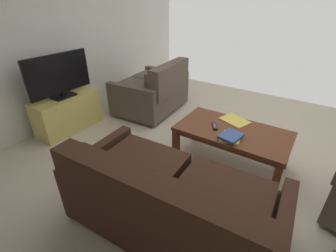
# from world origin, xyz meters

# --- Properties ---
(ground_plane) EXTENTS (5.30, 5.18, 0.01)m
(ground_plane) POSITION_xyz_m (0.00, 0.00, -0.00)
(ground_plane) COLOR beige
(wall_right) EXTENTS (0.12, 5.18, 2.69)m
(wall_right) POSITION_xyz_m (2.65, 0.00, 1.34)
(wall_right) COLOR white
(wall_right) RESTS_ON ground
(sofa_main) EXTENTS (1.76, 0.98, 0.83)m
(sofa_main) POSITION_xyz_m (0.07, 1.22, 0.35)
(sofa_main) COLOR black
(sofa_main) RESTS_ON ground
(loveseat_near) EXTENTS (0.99, 1.25, 0.87)m
(loveseat_near) POSITION_xyz_m (1.64, -0.68, 0.36)
(loveseat_near) COLOR black
(loveseat_near) RESTS_ON ground
(coffee_table) EXTENTS (1.22, 0.68, 0.47)m
(coffee_table) POSITION_xyz_m (-0.01, 0.03, 0.40)
(coffee_table) COLOR brown
(coffee_table) RESTS_ON ground
(tv_stand) EXTENTS (0.39, 0.93, 0.52)m
(tv_stand) POSITION_xyz_m (2.31, 0.55, 0.26)
(tv_stand) COLOR #D8C666
(tv_stand) RESTS_ON ground
(flat_tv) EXTENTS (0.20, 0.93, 0.60)m
(flat_tv) POSITION_xyz_m (2.30, 0.55, 0.84)
(flat_tv) COLOR black
(flat_tv) RESTS_ON tv_stand
(book_stack) EXTENTS (0.23, 0.27, 0.05)m
(book_stack) POSITION_xyz_m (-0.05, 0.23, 0.50)
(book_stack) COLOR #E0CC4C
(book_stack) RESTS_ON coffee_table
(tv_remote) EXTENTS (0.12, 0.16, 0.02)m
(tv_remote) POSITION_xyz_m (0.19, 0.09, 0.48)
(tv_remote) COLOR black
(tv_remote) RESTS_ON coffee_table
(loose_magazine) EXTENTS (0.38, 0.33, 0.01)m
(loose_magazine) POSITION_xyz_m (0.05, -0.19, 0.48)
(loose_magazine) COLOR #E0CC4C
(loose_magazine) RESTS_ON coffee_table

